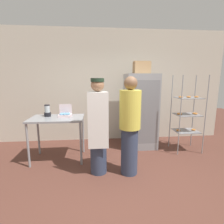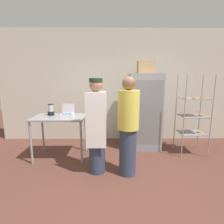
{
  "view_description": "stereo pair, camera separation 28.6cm",
  "coord_description": "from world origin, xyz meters",
  "px_view_note": "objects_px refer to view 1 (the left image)",
  "views": [
    {
      "loc": [
        -0.43,
        -2.59,
        1.71
      ],
      "look_at": [
        -0.11,
        0.73,
        1.08
      ],
      "focal_mm": 28.0,
      "sensor_mm": 36.0,
      "label": 1
    },
    {
      "loc": [
        -0.14,
        -2.6,
        1.71
      ],
      "look_at": [
        -0.11,
        0.73,
        1.08
      ],
      "focal_mm": 28.0,
      "sensor_mm": 36.0,
      "label": 2
    }
  ],
  "objects_px": {
    "person_baker": "(98,126)",
    "blender_pitcher": "(47,111)",
    "refrigerator": "(140,111)",
    "person_customer": "(130,126)",
    "baking_rack": "(187,114)",
    "donut_box": "(65,114)",
    "cardboard_storage_box": "(142,68)"
  },
  "relations": [
    {
      "from": "donut_box",
      "to": "cardboard_storage_box",
      "type": "distance_m",
      "value": 2.14
    },
    {
      "from": "refrigerator",
      "to": "baking_rack",
      "type": "relative_size",
      "value": 1.02
    },
    {
      "from": "baking_rack",
      "to": "cardboard_storage_box",
      "type": "height_order",
      "value": "cardboard_storage_box"
    },
    {
      "from": "blender_pitcher",
      "to": "refrigerator",
      "type": "bearing_deg",
      "value": 11.96
    },
    {
      "from": "cardboard_storage_box",
      "to": "person_customer",
      "type": "height_order",
      "value": "cardboard_storage_box"
    },
    {
      "from": "refrigerator",
      "to": "blender_pitcher",
      "type": "xyz_separation_m",
      "value": [
        -2.15,
        -0.46,
        0.12
      ]
    },
    {
      "from": "refrigerator",
      "to": "person_customer",
      "type": "height_order",
      "value": "refrigerator"
    },
    {
      "from": "cardboard_storage_box",
      "to": "person_baker",
      "type": "bearing_deg",
      "value": -130.07
    },
    {
      "from": "baking_rack",
      "to": "person_customer",
      "type": "distance_m",
      "value": 1.82
    },
    {
      "from": "baking_rack",
      "to": "cardboard_storage_box",
      "type": "bearing_deg",
      "value": 155.89
    },
    {
      "from": "donut_box",
      "to": "cardboard_storage_box",
      "type": "relative_size",
      "value": 0.68
    },
    {
      "from": "baking_rack",
      "to": "refrigerator",
      "type": "bearing_deg",
      "value": 159.89
    },
    {
      "from": "cardboard_storage_box",
      "to": "person_customer",
      "type": "distance_m",
      "value": 1.84
    },
    {
      "from": "person_baker",
      "to": "cardboard_storage_box",
      "type": "bearing_deg",
      "value": 49.93
    },
    {
      "from": "cardboard_storage_box",
      "to": "person_baker",
      "type": "xyz_separation_m",
      "value": [
        -1.1,
        -1.31,
        -1.08
      ]
    },
    {
      "from": "cardboard_storage_box",
      "to": "donut_box",
      "type": "bearing_deg",
      "value": -161.51
    },
    {
      "from": "refrigerator",
      "to": "cardboard_storage_box",
      "type": "bearing_deg",
      "value": 75.82
    },
    {
      "from": "donut_box",
      "to": "person_customer",
      "type": "xyz_separation_m",
      "value": [
        1.24,
        -0.79,
        -0.07
      ]
    },
    {
      "from": "blender_pitcher",
      "to": "cardboard_storage_box",
      "type": "xyz_separation_m",
      "value": [
        2.17,
        0.53,
        0.95
      ]
    },
    {
      "from": "baking_rack",
      "to": "donut_box",
      "type": "xyz_separation_m",
      "value": [
        -2.81,
        -0.14,
        0.08
      ]
    },
    {
      "from": "person_baker",
      "to": "person_customer",
      "type": "height_order",
      "value": "person_customer"
    },
    {
      "from": "cardboard_storage_box",
      "to": "refrigerator",
      "type": "bearing_deg",
      "value": -104.18
    },
    {
      "from": "baking_rack",
      "to": "donut_box",
      "type": "relative_size",
      "value": 6.65
    },
    {
      "from": "blender_pitcher",
      "to": "person_baker",
      "type": "relative_size",
      "value": 0.15
    },
    {
      "from": "cardboard_storage_box",
      "to": "blender_pitcher",
      "type": "bearing_deg",
      "value": -166.24
    },
    {
      "from": "blender_pitcher",
      "to": "person_customer",
      "type": "xyz_separation_m",
      "value": [
        1.62,
        -0.85,
        -0.14
      ]
    },
    {
      "from": "donut_box",
      "to": "refrigerator",
      "type": "bearing_deg",
      "value": 16.45
    },
    {
      "from": "baking_rack",
      "to": "donut_box",
      "type": "height_order",
      "value": "baking_rack"
    },
    {
      "from": "donut_box",
      "to": "blender_pitcher",
      "type": "height_order",
      "value": "same"
    },
    {
      "from": "person_baker",
      "to": "person_customer",
      "type": "distance_m",
      "value": 0.56
    },
    {
      "from": "refrigerator",
      "to": "baking_rack",
      "type": "distance_m",
      "value": 1.1
    },
    {
      "from": "person_baker",
      "to": "blender_pitcher",
      "type": "bearing_deg",
      "value": 143.79
    }
  ]
}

